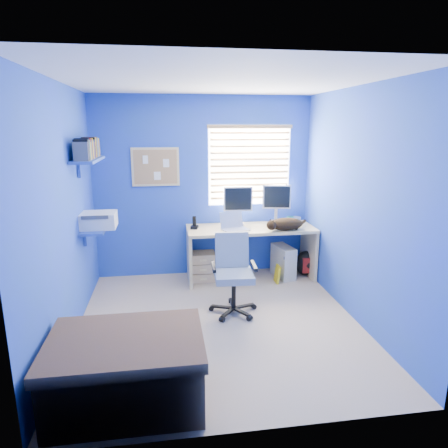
{
  "coord_description": "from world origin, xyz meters",
  "views": [
    {
      "loc": [
        -0.53,
        -3.92,
        2.08
      ],
      "look_at": [
        0.15,
        0.65,
        0.95
      ],
      "focal_mm": 32.0,
      "sensor_mm": 36.0,
      "label": 1
    }
  ],
  "objects": [
    {
      "name": "backpack",
      "position": [
        1.43,
        1.25,
        0.18
      ],
      "size": [
        0.31,
        0.24,
        0.36
      ],
      "primitive_type": "ellipsoid",
      "rotation": [
        0.0,
        0.0,
        -0.01
      ],
      "color": "black",
      "rests_on": "floor"
    },
    {
      "name": "floor",
      "position": [
        0.0,
        0.0,
        0.0
      ],
      "size": [
        3.0,
        3.2,
        0.0
      ],
      "primitive_type": "cube",
      "color": "tan",
      "rests_on": "ground"
    },
    {
      "name": "wall_shelves",
      "position": [
        -1.35,
        0.75,
        1.43
      ],
      "size": [
        0.42,
        0.9,
        1.05
      ],
      "color": "#2D4BAA",
      "rests_on": "ground"
    },
    {
      "name": "phone",
      "position": [
        -0.16,
        1.3,
        0.82
      ],
      "size": [
        0.12,
        0.13,
        0.17
      ],
      "primitive_type": "cube",
      "rotation": [
        0.0,
        0.0,
        -0.28
      ],
      "color": "black",
      "rests_on": "desk"
    },
    {
      "name": "yellow_book",
      "position": [
        0.95,
        1.05,
        0.12
      ],
      "size": [
        0.03,
        0.17,
        0.24
      ],
      "primitive_type": "cube",
      "color": "yellow",
      "rests_on": "floor"
    },
    {
      "name": "desk",
      "position": [
        0.61,
        1.26,
        0.37
      ],
      "size": [
        1.74,
        0.65,
        0.74
      ],
      "primitive_type": "cube",
      "color": "tan",
      "rests_on": "floor"
    },
    {
      "name": "mug",
      "position": [
        1.21,
        1.4,
        0.79
      ],
      "size": [
        0.1,
        0.09,
        0.1
      ],
      "primitive_type": "imported",
      "color": "#21767F",
      "rests_on": "desk"
    },
    {
      "name": "wall_front",
      "position": [
        0.0,
        -1.6,
        1.25
      ],
      "size": [
        3.0,
        0.01,
        2.5
      ],
      "primitive_type": "cube",
      "color": "#2A58AB",
      "rests_on": "ground"
    },
    {
      "name": "corkboard",
      "position": [
        -0.65,
        1.58,
        1.55
      ],
      "size": [
        0.64,
        0.02,
        0.52
      ],
      "color": "tan",
      "rests_on": "ground"
    },
    {
      "name": "drawer_boxes",
      "position": [
        -0.06,
        1.28,
        0.2
      ],
      "size": [
        0.35,
        0.28,
        0.41
      ],
      "primitive_type": "cube",
      "color": "tan",
      "rests_on": "floor"
    },
    {
      "name": "tower_pc",
      "position": [
        1.09,
        1.25,
        0.23
      ],
      "size": [
        0.27,
        0.47,
        0.45
      ],
      "primitive_type": "cube",
      "rotation": [
        0.0,
        0.0,
        0.19
      ],
      "color": "beige",
      "rests_on": "floor"
    },
    {
      "name": "ceiling",
      "position": [
        0.0,
        0.0,
        2.5
      ],
      "size": [
        3.0,
        3.2,
        0.0
      ],
      "primitive_type": "cube",
      "color": "white",
      "rests_on": "wall_back"
    },
    {
      "name": "wall_right",
      "position": [
        1.5,
        0.0,
        1.25
      ],
      "size": [
        0.01,
        3.2,
        2.5
      ],
      "primitive_type": "cube",
      "color": "#2A58AB",
      "rests_on": "ground"
    },
    {
      "name": "laptop",
      "position": [
        0.38,
        1.14,
        0.85
      ],
      "size": [
        0.39,
        0.35,
        0.22
      ],
      "primitive_type": "cube",
      "rotation": [
        0.0,
        0.0,
        0.32
      ],
      "color": "silver",
      "rests_on": "desk"
    },
    {
      "name": "office_chair",
      "position": [
        0.2,
        0.28,
        0.34
      ],
      "size": [
        0.55,
        0.55,
        0.9
      ],
      "color": "black",
      "rests_on": "floor"
    },
    {
      "name": "monitor_left",
      "position": [
        0.46,
        1.43,
        1.01
      ],
      "size": [
        0.41,
        0.15,
        0.54
      ],
      "primitive_type": "cube",
      "rotation": [
        0.0,
        0.0,
        -0.08
      ],
      "color": "silver",
      "rests_on": "desk"
    },
    {
      "name": "bed_corner",
      "position": [
        -0.87,
        -1.14,
        0.27
      ],
      "size": [
        1.12,
        0.8,
        0.54
      ],
      "primitive_type": "cube",
      "color": "brown",
      "rests_on": "floor"
    },
    {
      "name": "monitor_right",
      "position": [
        1.03,
        1.51,
        1.01
      ],
      "size": [
        0.42,
        0.2,
        0.54
      ],
      "primitive_type": "cube",
      "rotation": [
        0.0,
        0.0,
        -0.2
      ],
      "color": "silver",
      "rests_on": "desk"
    },
    {
      "name": "cat",
      "position": [
        1.05,
        1.05,
        0.82
      ],
      "size": [
        0.51,
        0.39,
        0.16
      ],
      "primitive_type": "ellipsoid",
      "rotation": [
        0.0,
        0.0,
        0.37
      ],
      "color": "black",
      "rests_on": "desk"
    },
    {
      "name": "window_blinds",
      "position": [
        0.65,
        1.57,
        1.55
      ],
      "size": [
        1.15,
        0.05,
        1.1
      ],
      "color": "white",
      "rests_on": "ground"
    },
    {
      "name": "cd_spindle",
      "position": [
        1.34,
        1.49,
        0.78
      ],
      "size": [
        0.13,
        0.13,
        0.07
      ],
      "primitive_type": "cylinder",
      "color": "silver",
      "rests_on": "desk"
    },
    {
      "name": "wall_back",
      "position": [
        0.0,
        1.6,
        1.25
      ],
      "size": [
        3.0,
        0.01,
        2.5
      ],
      "primitive_type": "cube",
      "color": "#2A58AB",
      "rests_on": "ground"
    },
    {
      "name": "wall_left",
      "position": [
        -1.5,
        0.0,
        1.25
      ],
      "size": [
        0.01,
        3.2,
        2.5
      ],
      "primitive_type": "cube",
      "color": "#2A58AB",
      "rests_on": "ground"
    }
  ]
}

